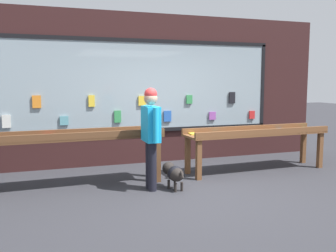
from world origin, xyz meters
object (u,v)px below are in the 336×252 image
at_px(display_table_left, 76,141).
at_px(small_dog, 174,173).
at_px(display_table_right, 256,135).
at_px(person_browsing, 151,131).

distance_m(display_table_left, small_dog, 1.72).
bearing_deg(display_table_right, display_table_left, -179.95).
relative_size(display_table_left, small_dog, 4.94).
distance_m(display_table_right, small_dog, 2.16).
bearing_deg(display_table_right, person_browsing, -166.03).
xyz_separation_m(display_table_left, small_dog, (1.49, -0.69, -0.50)).
bearing_deg(person_browsing, display_table_left, 63.74).
xyz_separation_m(display_table_right, person_browsing, (-2.36, -0.59, 0.27)).
bearing_deg(small_dog, person_browsing, 64.62).
relative_size(display_table_left, display_table_right, 1.00).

